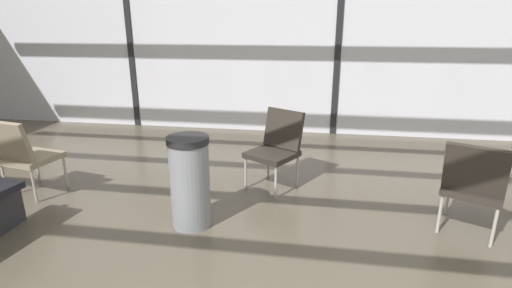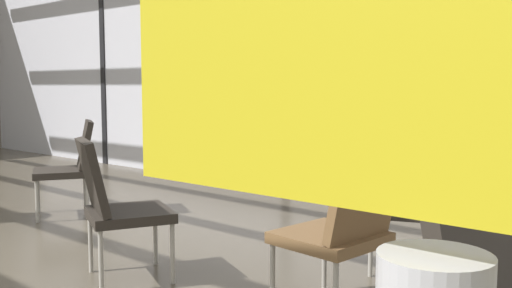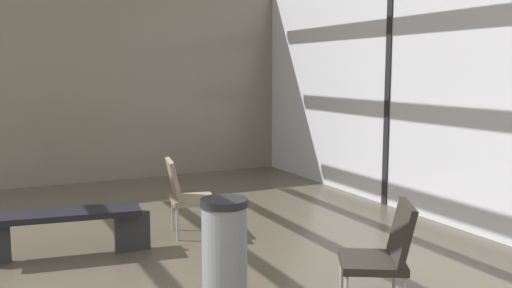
# 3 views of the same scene
# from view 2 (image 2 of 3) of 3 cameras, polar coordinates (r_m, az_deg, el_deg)

# --- Properties ---
(glass_curtain_wall) EXTENTS (14.00, 0.08, 3.45)m
(glass_curtain_wall) POSITION_cam_2_polar(r_m,az_deg,el_deg) (6.56, 3.28, 10.45)
(glass_curtain_wall) COLOR silver
(glass_curtain_wall) RESTS_ON ground
(window_mullion_0) EXTENTS (0.10, 0.12, 3.45)m
(window_mullion_0) POSITION_cam_2_polar(r_m,az_deg,el_deg) (9.12, -14.62, 8.95)
(window_mullion_0) COLOR black
(window_mullion_0) RESTS_ON ground
(window_mullion_1) EXTENTS (0.10, 0.12, 3.45)m
(window_mullion_1) POSITION_cam_2_polar(r_m,az_deg,el_deg) (6.56, 3.28, 10.45)
(window_mullion_1) COLOR black
(window_mullion_1) RESTS_ON ground
(parked_airplane) EXTENTS (12.93, 4.37, 4.37)m
(parked_airplane) POSITION_cam_2_polar(r_m,az_deg,el_deg) (10.37, 18.70, 11.00)
(parked_airplane) COLOR silver
(parked_airplane) RESTS_ON ground
(lounge_chair_0) EXTENTS (0.64, 0.66, 0.87)m
(lounge_chair_0) POSITION_cam_2_polar(r_m,az_deg,el_deg) (3.75, 14.75, -5.08)
(lounge_chair_0) COLOR #28231E
(lounge_chair_0) RESTS_ON ground
(lounge_chair_2) EXTENTS (0.57, 0.53, 0.87)m
(lounge_chair_2) POSITION_cam_2_polar(r_m,az_deg,el_deg) (2.99, 8.63, -7.70)
(lounge_chair_2) COLOR brown
(lounge_chair_2) RESTS_ON ground
(lounge_chair_3) EXTENTS (0.66, 0.68, 0.87)m
(lounge_chair_3) POSITION_cam_2_polar(r_m,az_deg,el_deg) (3.63, -13.74, -5.41)
(lounge_chair_3) COLOR #28231E
(lounge_chair_3) RESTS_ON ground
(lounge_chair_4) EXTENTS (0.68, 0.69, 0.87)m
(lounge_chair_4) POSITION_cam_2_polar(r_m,az_deg,el_deg) (5.55, -17.71, -1.68)
(lounge_chair_4) COLOR #28231E
(lounge_chair_4) RESTS_ON ground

